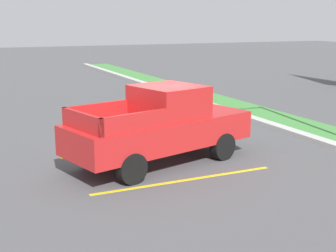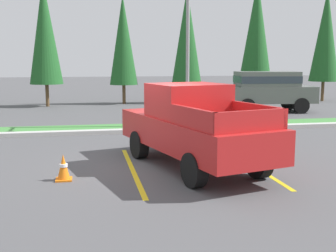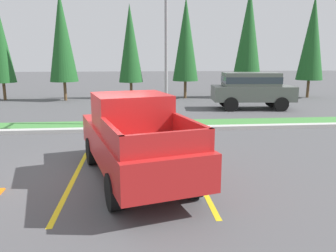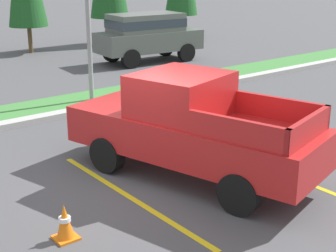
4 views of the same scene
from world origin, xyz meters
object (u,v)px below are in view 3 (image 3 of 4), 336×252
(cypress_tree_right_inner, at_px, (186,40))
(cypress_tree_rightmost, at_px, (248,34))
(suv_distant, at_px, (252,88))
(street_light, at_px, (167,34))
(cypress_tree_center, at_px, (130,44))
(cypress_tree_far_right, at_px, (312,38))
(pickup_truck_main, at_px, (134,138))
(cypress_tree_left_inner, at_px, (62,37))

(cypress_tree_right_inner, relative_size, cypress_tree_rightmost, 0.91)
(suv_distant, xyz_separation_m, street_light, (-5.33, -4.46, 2.69))
(street_light, height_order, cypress_tree_right_inner, cypress_tree_right_inner)
(cypress_tree_center, bearing_deg, cypress_tree_far_right, -2.98)
(suv_distant, distance_m, street_light, 7.45)
(pickup_truck_main, height_order, cypress_tree_left_inner, cypress_tree_left_inner)
(cypress_tree_center, bearing_deg, pickup_truck_main, -89.01)
(pickup_truck_main, distance_m, cypress_tree_rightmost, 18.34)
(pickup_truck_main, relative_size, suv_distant, 1.17)
(cypress_tree_right_inner, xyz_separation_m, cypress_tree_rightmost, (4.53, -0.04, 0.44))
(cypress_tree_center, distance_m, cypress_tree_rightmost, 8.48)
(cypress_tree_center, bearing_deg, cypress_tree_right_inner, -3.68)
(cypress_tree_center, bearing_deg, cypress_tree_left_inner, -170.96)
(cypress_tree_far_right, bearing_deg, cypress_tree_rightmost, 175.14)
(suv_distant, bearing_deg, cypress_tree_right_inner, 119.30)
(suv_distant, relative_size, street_light, 0.70)
(cypress_tree_far_right, bearing_deg, suv_distant, -140.39)
(suv_distant, height_order, cypress_tree_rightmost, cypress_tree_rightmost)
(street_light, bearing_deg, cypress_tree_far_right, 39.76)
(cypress_tree_rightmost, bearing_deg, suv_distant, -105.19)
(pickup_truck_main, height_order, cypress_tree_center, cypress_tree_center)
(cypress_tree_left_inner, relative_size, cypress_tree_center, 1.10)
(cypress_tree_center, distance_m, cypress_tree_right_inner, 3.94)
(cypress_tree_left_inner, distance_m, cypress_tree_center, 4.61)
(cypress_tree_center, relative_size, cypress_tree_rightmost, 0.84)
(pickup_truck_main, xyz_separation_m, street_light, (1.36, 6.16, 2.89))
(street_light, height_order, cypress_tree_left_inner, cypress_tree_left_inner)
(pickup_truck_main, xyz_separation_m, suv_distant, (6.69, 10.62, 0.20))
(cypress_tree_right_inner, height_order, cypress_tree_rightmost, cypress_tree_rightmost)
(street_light, xyz_separation_m, cypress_tree_rightmost, (6.80, 9.87, 0.67))
(cypress_tree_left_inner, bearing_deg, cypress_tree_center, 9.04)
(street_light, xyz_separation_m, cypress_tree_left_inner, (-6.18, 9.44, 0.35))
(street_light, distance_m, cypress_tree_right_inner, 10.17)
(suv_distant, distance_m, cypress_tree_far_right, 8.44)
(street_light, xyz_separation_m, cypress_tree_center, (-1.65, 10.16, -0.05))
(cypress_tree_far_right, bearing_deg, cypress_tree_center, 177.02)
(cypress_tree_center, relative_size, cypress_tree_far_right, 0.91)
(cypress_tree_left_inner, xyz_separation_m, cypress_tree_right_inner, (8.45, 0.47, -0.12))
(cypress_tree_center, distance_m, cypress_tree_far_right, 13.07)
(pickup_truck_main, distance_m, cypress_tree_right_inner, 16.77)
(suv_distant, bearing_deg, pickup_truck_main, -122.23)
(suv_distant, bearing_deg, cypress_tree_far_right, 39.61)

